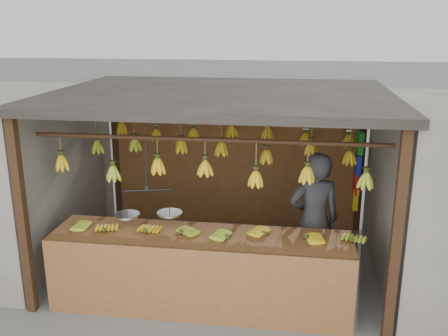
# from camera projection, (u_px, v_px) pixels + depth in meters

# --- Properties ---
(ground) EXTENTS (80.00, 80.00, 0.00)m
(ground) POSITION_uv_depth(u_px,v_px,m) (221.00, 263.00, 6.99)
(ground) COLOR #5B5B57
(stall) EXTENTS (4.30, 3.30, 2.40)m
(stall) POSITION_uv_depth(u_px,v_px,m) (224.00, 120.00, 6.76)
(stall) COLOR black
(stall) RESTS_ON ground
(counter) EXTENTS (3.55, 0.79, 0.96)m
(counter) POSITION_uv_depth(u_px,v_px,m) (199.00, 255.00, 5.64)
(counter) COLOR brown
(counter) RESTS_ON ground
(hanging_bananas) EXTENTS (3.64, 2.24, 0.39)m
(hanging_bananas) POSITION_uv_depth(u_px,v_px,m) (221.00, 150.00, 6.54)
(hanging_bananas) COLOR gold
(hanging_bananas) RESTS_ON ground
(balance_scale) EXTENTS (0.77, 0.42, 0.93)m
(balance_scale) POSITION_uv_depth(u_px,v_px,m) (148.00, 211.00, 5.83)
(balance_scale) COLOR black
(balance_scale) RESTS_ON ground
(vendor) EXTENTS (0.72, 0.56, 1.75)m
(vendor) POSITION_uv_depth(u_px,v_px,m) (314.00, 221.00, 6.18)
(vendor) COLOR #262628
(vendor) RESTS_ON ground
(bag_bundles) EXTENTS (0.08, 0.26, 1.23)m
(bag_bundles) POSITION_uv_depth(u_px,v_px,m) (357.00, 172.00, 7.73)
(bag_bundles) COLOR #199926
(bag_bundles) RESTS_ON ground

